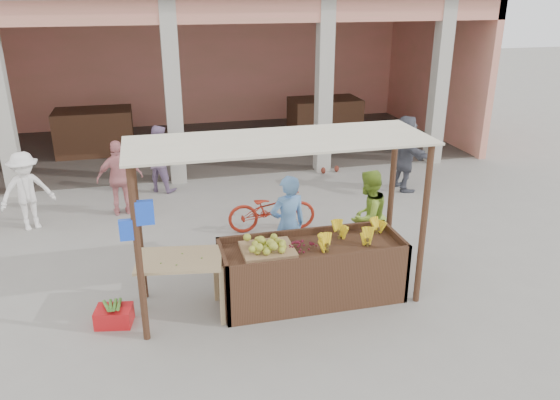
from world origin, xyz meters
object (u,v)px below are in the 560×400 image
object	(u,v)px
red_crate	(114,316)
vendor_green	(368,215)
fruit_stall	(311,273)
vendor_blue	(288,222)
side_table	(180,268)
motorcycle	(272,208)

from	to	relation	value
red_crate	vendor_green	size ratio (longest dim) A/B	0.29
fruit_stall	red_crate	xyz separation A→B (m)	(-2.76, -0.02, -0.28)
fruit_stall	vendor_blue	world-z (taller)	vendor_blue
side_table	vendor_blue	size ratio (longest dim) A/B	0.70
vendor_green	motorcycle	distance (m)	2.01
side_table	vendor_green	world-z (taller)	vendor_green
side_table	red_crate	distance (m)	1.11
vendor_blue	motorcycle	world-z (taller)	vendor_blue
motorcycle	vendor_blue	bearing A→B (deg)	179.60
side_table	vendor_green	size ratio (longest dim) A/B	0.73
fruit_stall	side_table	world-z (taller)	side_table
fruit_stall	red_crate	world-z (taller)	fruit_stall
red_crate	motorcycle	bearing A→B (deg)	52.58
red_crate	fruit_stall	bearing A→B (deg)	11.10
side_table	vendor_blue	xyz separation A→B (m)	(1.72, 0.88, 0.11)
red_crate	motorcycle	size ratio (longest dim) A/B	0.28
fruit_stall	side_table	xyz separation A→B (m)	(-1.85, -0.05, 0.36)
vendor_blue	motorcycle	xyz separation A→B (m)	(0.12, 1.61, -0.42)
side_table	vendor_blue	world-z (taller)	vendor_blue
fruit_stall	vendor_green	distance (m)	1.56
side_table	motorcycle	bearing A→B (deg)	62.53
red_crate	vendor_blue	bearing A→B (deg)	28.60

